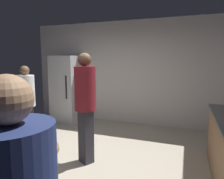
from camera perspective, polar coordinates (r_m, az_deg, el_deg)
ground_plane at (r=3.52m, az=-10.13°, el=-21.40°), size 5.20×5.20×0.10m
wall_back at (r=5.50m, az=3.52°, el=4.65°), size 5.32×0.06×2.70m
refrigerator at (r=5.80m, az=-12.52°, el=0.19°), size 0.70×0.68×1.80m
foreground_table at (r=2.50m, az=-24.02°, el=-17.30°), size 0.80×0.80×0.73m
beer_bottle_amber at (r=2.30m, az=-23.51°, el=-14.42°), size 0.06×0.06×0.23m
person_in_maroon_shirt at (r=3.31m, az=-7.43°, el=-2.78°), size 0.46×0.46×1.79m
person_in_white_shirt at (r=4.39m, az=-22.74°, el=-2.49°), size 0.48×0.48×1.57m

